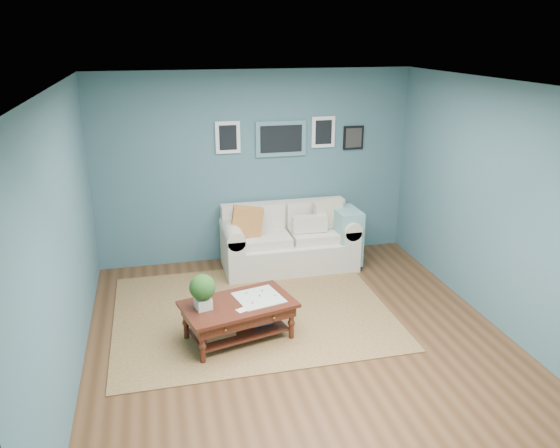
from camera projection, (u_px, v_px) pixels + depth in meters
name	position (u px, v px, depth m)	size (l,w,h in m)	color
room_shell	(302.00, 222.00, 5.49)	(5.00, 5.02, 2.70)	brown
area_rug	(252.00, 311.00, 6.53)	(3.21, 2.57, 0.01)	brown
loveseat	(294.00, 239.00, 7.71)	(1.90, 0.86, 0.97)	beige
coffee_table	(233.00, 310.00, 5.82)	(1.30, 0.94, 0.82)	#35140B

